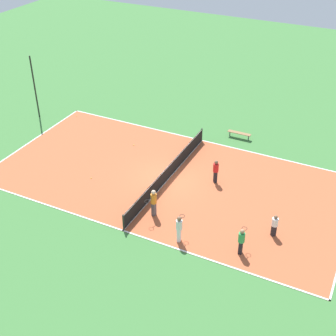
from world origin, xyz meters
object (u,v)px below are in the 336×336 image
player_far_white (179,227)px  fence_post_back_right (35,88)px  player_near_white (275,224)px  tennis_ball_far_baseline (91,178)px  player_coach_red (216,170)px  tennis_ball_left_sideline (76,116)px  player_far_green (241,240)px  tennis_net (168,172)px  tennis_ball_near_net (134,145)px  player_center_orange (154,201)px  bench (239,133)px

player_far_white → fence_post_back_right: (8.76, 16.96, 1.62)m
player_near_white → tennis_ball_far_baseline: (0.18, 12.47, -0.75)m
player_coach_red → fence_post_back_right: fence_post_back_right is taller
player_coach_red → fence_post_back_right: 16.92m
tennis_ball_left_sideline → player_far_green: bearing=-118.6°
tennis_net → player_near_white: bearing=-107.2°
tennis_net → player_near_white: 8.20m
tennis_ball_far_baseline → tennis_ball_left_sideline: (7.20, 6.35, 0.00)m
tennis_net → player_far_white: (-5.21, -3.25, 0.45)m
player_far_white → tennis_ball_left_sideline: size_ratio=25.16×
tennis_ball_near_net → tennis_ball_left_sideline: size_ratio=1.00×
player_far_white → player_center_orange: player_center_orange is taller
tennis_ball_far_baseline → tennis_ball_left_sideline: 9.61m
bench → player_far_white: (-12.71, -0.86, 0.62)m
player_far_green → tennis_ball_left_sideline: size_ratio=24.05×
player_far_white → tennis_ball_near_net: (8.09, 7.53, -0.95)m
player_far_green → tennis_ball_near_net: size_ratio=24.05×
bench → player_coach_red: bearing=94.9°
tennis_net → tennis_ball_far_baseline: (-2.24, 4.64, -0.50)m
bench → fence_post_back_right: bearing=13.8°
bench → tennis_ball_far_baseline: size_ratio=26.44×
player_far_green → player_center_orange: 5.76m
tennis_ball_near_net → fence_post_back_right: (0.68, 9.43, 2.57)m
player_near_white → player_coach_red: (3.48, 4.89, 0.17)m
tennis_ball_near_net → player_far_white: bearing=-137.0°
player_center_orange → tennis_net: bearing=-155.7°
player_near_white → player_far_white: bearing=-24.5°
tennis_ball_near_net → tennis_ball_far_baseline: bearing=176.0°
player_far_green → player_far_white: bearing=94.1°
player_center_orange → tennis_ball_far_baseline: player_center_orange is taller
tennis_ball_near_net → tennis_ball_far_baseline: 5.12m
player_center_orange → tennis_ball_near_net: player_center_orange is taller
bench → player_center_orange: (-11.29, 1.46, 0.67)m
player_center_orange → tennis_ball_near_net: bearing=-131.5°
tennis_net → tennis_ball_left_sideline: bearing=65.7°
tennis_ball_left_sideline → tennis_net: bearing=-114.3°
bench → tennis_ball_far_baseline: 12.01m
bench → player_coach_red: player_coach_red is taller
bench → tennis_ball_left_sideline: (-2.53, 13.38, -0.34)m
player_far_green → tennis_ball_far_baseline: size_ratio=24.05×
tennis_ball_far_baseline → tennis_ball_left_sideline: size_ratio=1.00×
player_far_green → tennis_ball_far_baseline: 11.55m
bench → player_far_green: size_ratio=1.10×
player_far_white → player_near_white: (2.79, -4.58, -0.20)m
tennis_ball_near_net → fence_post_back_right: fence_post_back_right is taller
player_center_orange → fence_post_back_right: 16.45m
bench → player_center_orange: 11.41m
player_far_green → player_near_white: (2.21, -1.21, -0.15)m
tennis_net → player_far_white: size_ratio=6.78×
tennis_ball_far_baseline → tennis_ball_near_net: bearing=-4.0°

